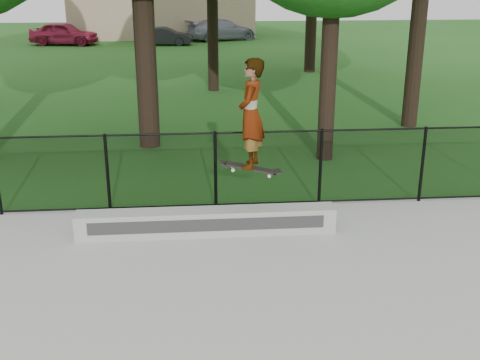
% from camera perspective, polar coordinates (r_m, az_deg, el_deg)
% --- Properties ---
extents(grind_ledge, '(4.43, 0.40, 0.44)m').
position_cam_1_polar(grind_ledge, '(10.34, -3.18, -3.98)').
color(grind_ledge, '#9F9F9A').
rests_on(grind_ledge, concrete_slab).
extents(car_a, '(4.23, 2.29, 1.38)m').
position_cam_1_polar(car_a, '(38.92, -16.35, 13.19)').
color(car_a, maroon).
rests_on(car_a, ground).
extents(car_b, '(2.98, 1.44, 1.04)m').
position_cam_1_polar(car_b, '(37.67, -7.09, 13.37)').
color(car_b, black).
rests_on(car_b, ground).
extents(car_c, '(4.61, 3.23, 1.33)m').
position_cam_1_polar(car_c, '(40.09, -1.69, 14.07)').
color(car_c, gray).
rests_on(car_c, ground).
extents(skater_airborne, '(0.83, 0.74, 1.96)m').
position_cam_1_polar(skater_airborne, '(9.70, 1.04, 6.12)').
color(skater_airborne, black).
rests_on(skater_airborne, ground).
extents(chainlink_fence, '(16.06, 0.06, 1.50)m').
position_cam_1_polar(chainlink_fence, '(11.28, -2.34, 0.95)').
color(chainlink_fence, black).
rests_on(chainlink_fence, concrete_slab).
extents(distant_building, '(12.40, 6.40, 4.30)m').
position_cam_1_polar(distant_building, '(42.88, -7.30, 16.28)').
color(distant_building, tan).
rests_on(distant_building, ground).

